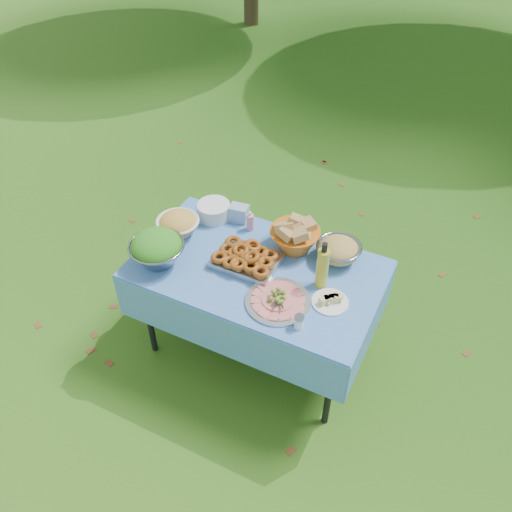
{
  "coord_description": "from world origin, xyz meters",
  "views": [
    {
      "loc": [
        1.02,
        -2.07,
        2.99
      ],
      "look_at": [
        -0.01,
        0.0,
        0.85
      ],
      "focal_mm": 38.0,
      "sensor_mm": 36.0,
      "label": 1
    }
  ],
  "objects": [
    {
      "name": "sanitizer_bottle",
      "position": [
        -0.2,
        0.3,
        0.83
      ],
      "size": [
        0.06,
        0.06,
        0.14
      ],
      "primitive_type": "cylinder",
      "rotation": [
        0.0,
        0.0,
        0.33
      ],
      "color": "pink",
      "rests_on": "picnic_table"
    },
    {
      "name": "pasta_bowl_steel",
      "position": [
        0.4,
        0.29,
        0.83
      ],
      "size": [
        0.32,
        0.32,
        0.14
      ],
      "primitive_type": null,
      "rotation": [
        0.0,
        0.0,
        -0.26
      ],
      "color": "gray",
      "rests_on": "picnic_table"
    },
    {
      "name": "picnic_table",
      "position": [
        0.0,
        0.0,
        0.38
      ],
      "size": [
        1.46,
        0.86,
        0.76
      ],
      "primitive_type": "cube",
      "color": "#84C3FF",
      "rests_on": "ground"
    },
    {
      "name": "shaker",
      "position": [
        0.4,
        -0.31,
        0.8
      ],
      "size": [
        0.07,
        0.07,
        0.08
      ],
      "primitive_type": "cylinder",
      "rotation": [
        0.0,
        0.0,
        -0.33
      ],
      "color": "white",
      "rests_on": "picnic_table"
    },
    {
      "name": "wipes_box",
      "position": [
        -0.31,
        0.36,
        0.81
      ],
      "size": [
        0.13,
        0.1,
        0.11
      ],
      "primitive_type": "cube",
      "rotation": [
        0.0,
        0.0,
        0.12
      ],
      "color": "#89ADD0",
      "rests_on": "picnic_table"
    },
    {
      "name": "pasta_bowl_white",
      "position": [
        -0.59,
        0.07,
        0.84
      ],
      "size": [
        0.28,
        0.28,
        0.15
      ],
      "primitive_type": null,
      "rotation": [
        0.0,
        0.0,
        0.07
      ],
      "color": "white",
      "rests_on": "picnic_table"
    },
    {
      "name": "oil_bottle",
      "position": [
        0.39,
        0.03,
        0.92
      ],
      "size": [
        0.09,
        0.09,
        0.32
      ],
      "primitive_type": "cylinder",
      "rotation": [
        0.0,
        0.0,
        0.35
      ],
      "color": "gold",
      "rests_on": "picnic_table"
    },
    {
      "name": "ground",
      "position": [
        0.0,
        0.0,
        0.0
      ],
      "size": [
        80.0,
        80.0,
        0.0
      ],
      "primitive_type": "plane",
      "color": "#0A3309",
      "rests_on": "ground"
    },
    {
      "name": "bread_bowl",
      "position": [
        0.13,
        0.26,
        0.86
      ],
      "size": [
        0.39,
        0.39,
        0.21
      ],
      "primitive_type": null,
      "rotation": [
        0.0,
        0.0,
        -0.29
      ],
      "color": "#C56115",
      "rests_on": "picnic_table"
    },
    {
      "name": "charcuterie_platter",
      "position": [
        0.23,
        -0.2,
        0.8
      ],
      "size": [
        0.47,
        0.47,
        0.08
      ],
      "primitive_type": "cylinder",
      "rotation": [
        0.0,
        0.0,
        -0.33
      ],
      "color": "silver",
      "rests_on": "picnic_table"
    },
    {
      "name": "plate_stack",
      "position": [
        -0.47,
        0.31,
        0.81
      ],
      "size": [
        0.24,
        0.24,
        0.1
      ],
      "primitive_type": "cylinder",
      "rotation": [
        0.0,
        0.0,
        -0.15
      ],
      "color": "white",
      "rests_on": "picnic_table"
    },
    {
      "name": "fried_tray",
      "position": [
        -0.07,
        0.0,
        0.81
      ],
      "size": [
        0.38,
        0.27,
        0.09
      ],
      "primitive_type": "cube",
      "rotation": [
        0.0,
        0.0,
        0.01
      ],
      "color": "#A5A6AA",
      "rests_on": "picnic_table"
    },
    {
      "name": "salad_bowl",
      "position": [
        -0.55,
        -0.21,
        0.87
      ],
      "size": [
        0.33,
        0.33,
        0.22
      ],
      "primitive_type": null,
      "rotation": [
        0.0,
        0.0,
        -0.0
      ],
      "color": "gray",
      "rests_on": "picnic_table"
    },
    {
      "name": "cheese_plate",
      "position": [
        0.49,
        -0.07,
        0.79
      ],
      "size": [
        0.24,
        0.24,
        0.06
      ],
      "primitive_type": "cylinder",
      "rotation": [
        0.0,
        0.0,
        -0.18
      ],
      "color": "white",
      "rests_on": "picnic_table"
    }
  ]
}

